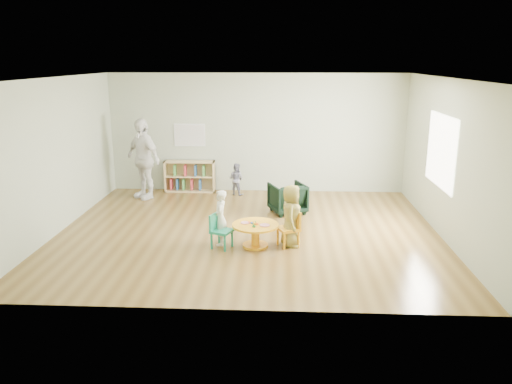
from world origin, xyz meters
TOP-DOWN VIEW (x-y plane):
  - room at (0.01, 0.00)m, footprint 7.10×7.00m
  - activity_table at (0.17, -0.74)m, footprint 0.80×0.80m
  - kid_chair_left at (-0.44, -0.83)m, footprint 0.42×0.42m
  - kid_chair_right at (0.77, -0.68)m, footprint 0.44×0.44m
  - bookshelf at (-1.61, 2.86)m, footprint 1.20×0.30m
  - alphabet_poster at (-1.60, 2.98)m, footprint 0.74×0.01m
  - armchair at (0.74, 1.22)m, footprint 0.88×0.89m
  - child_left at (-0.44, -0.68)m, footprint 0.25×0.36m
  - child_right at (0.78, -0.68)m, footprint 0.37×0.54m
  - toddler at (-0.46, 2.58)m, footprint 0.45×0.41m
  - adult_caretaker at (-2.55, 2.22)m, footprint 1.12×1.01m

SIDE VIEW (x-z plane):
  - activity_table at x=0.17m, z-range 0.06..0.50m
  - armchair at x=0.74m, z-range 0.00..0.63m
  - kid_chair_left at x=-0.44m, z-range 0.02..0.62m
  - kid_chair_right at x=0.77m, z-range 0.02..0.65m
  - bookshelf at x=-1.61m, z-range -0.01..0.74m
  - toddler at x=-0.46m, z-range 0.00..0.75m
  - child_left at x=-0.44m, z-range 0.00..0.96m
  - child_right at x=0.78m, z-range 0.00..1.08m
  - adult_caretaker at x=-2.55m, z-range 0.00..1.83m
  - alphabet_poster at x=-1.60m, z-range 1.08..1.62m
  - room at x=0.01m, z-range 0.49..3.29m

